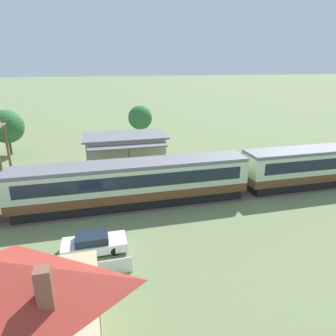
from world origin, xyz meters
name	(u,v)px	position (x,y,z in m)	size (l,w,h in m)	color
passenger_train	(246,171)	(-21.77, -0.58, 2.24)	(86.25, 3.22, 4.04)	brown
railway_track	(244,192)	(-21.79, -0.58, 0.01)	(153.99, 3.60, 0.04)	#665B51
station_building	(125,151)	(-32.41, 9.75, 2.11)	(9.74, 6.89, 4.15)	#BCB293
parked_car_white	(94,243)	(-36.50, -7.08, 0.63)	(4.31, 1.90, 1.33)	white
yard_tree_1	(7,127)	(-47.41, 19.45, 4.00)	(4.55, 4.55, 6.29)	brown
yard_tree_2	(140,118)	(-28.93, 19.40, 4.45)	(3.61, 3.61, 6.27)	brown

